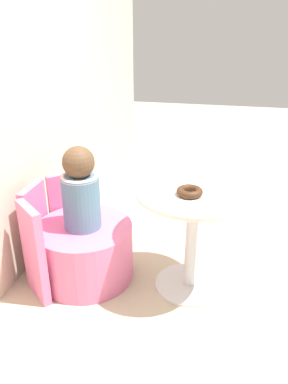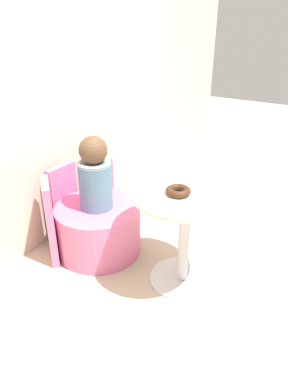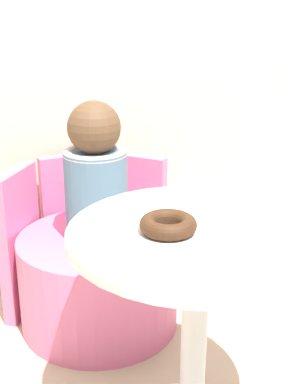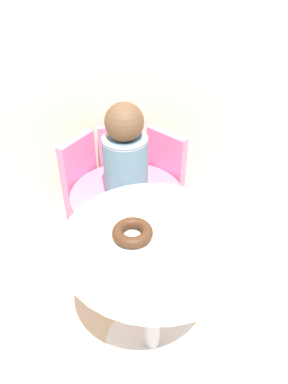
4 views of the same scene
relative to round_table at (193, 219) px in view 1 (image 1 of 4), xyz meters
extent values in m
plane|color=#B7A88E|center=(-0.05, 0.02, -0.49)|extent=(12.00, 12.00, 0.00)
cylinder|color=silver|center=(0.00, 0.00, -0.48)|extent=(0.43, 0.43, 0.02)
cylinder|color=silver|center=(0.00, 0.00, -0.15)|extent=(0.07, 0.07, 0.64)
cylinder|color=silver|center=(0.00, 0.00, 0.18)|extent=(0.69, 0.69, 0.02)
cylinder|color=#DB6693|center=(-0.04, 0.69, -0.30)|extent=(0.63, 0.63, 0.38)
cube|color=#DB6693|center=(-0.04, 1.03, -0.18)|extent=(0.27, 0.05, 0.62)
cube|color=#DB6693|center=(0.22, 0.90, -0.18)|extent=(0.21, 0.24, 0.62)
cube|color=#DB6693|center=(-0.30, 0.90, -0.18)|extent=(0.21, 0.24, 0.62)
cylinder|color=slate|center=(-0.04, 0.69, 0.06)|extent=(0.23, 0.23, 0.34)
torus|color=beige|center=(-0.04, 0.69, 0.22)|extent=(0.24, 0.24, 0.04)
sphere|color=brown|center=(-0.04, 0.69, 0.32)|extent=(0.19, 0.19, 0.19)
torus|color=#3D2314|center=(-0.08, 0.02, 0.21)|extent=(0.15, 0.15, 0.04)
camera|label=1|loc=(-1.98, -0.16, 1.07)|focal=35.00mm
camera|label=2|loc=(-1.67, -0.78, 1.10)|focal=32.00mm
camera|label=3|loc=(-0.65, -1.10, 0.76)|focal=50.00mm
camera|label=4|loc=(-0.17, -0.96, 1.13)|focal=35.00mm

